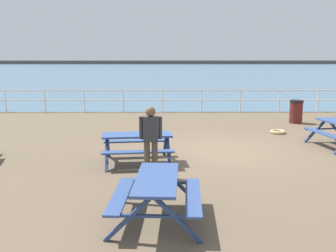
{
  "coord_description": "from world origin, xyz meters",
  "views": [
    {
      "loc": [
        -1.79,
        -11.23,
        2.85
      ],
      "look_at": [
        -1.7,
        -0.31,
        0.8
      ],
      "focal_mm": 41.67,
      "sensor_mm": 36.0,
      "label": 1
    }
  ],
  "objects_px": {
    "picnic_table_mid_centre": "(137,141)",
    "picnic_table_near_right": "(157,188)",
    "litter_bin": "(296,112)",
    "visitor": "(151,137)"
  },
  "relations": [
    {
      "from": "picnic_table_near_right",
      "to": "litter_bin",
      "type": "distance_m",
      "value": 11.01
    },
    {
      "from": "picnic_table_mid_centre",
      "to": "litter_bin",
      "type": "height_order",
      "value": "litter_bin"
    },
    {
      "from": "picnic_table_near_right",
      "to": "picnic_table_mid_centre",
      "type": "relative_size",
      "value": 0.96
    },
    {
      "from": "picnic_table_mid_centre",
      "to": "visitor",
      "type": "height_order",
      "value": "visitor"
    },
    {
      "from": "picnic_table_near_right",
      "to": "litter_bin",
      "type": "bearing_deg",
      "value": -27.19
    },
    {
      "from": "picnic_table_mid_centre",
      "to": "picnic_table_near_right",
      "type": "bearing_deg",
      "value": -86.89
    },
    {
      "from": "picnic_table_mid_centre",
      "to": "visitor",
      "type": "bearing_deg",
      "value": -77.73
    },
    {
      "from": "visitor",
      "to": "picnic_table_mid_centre",
      "type": "bearing_deg",
      "value": -162.86
    },
    {
      "from": "litter_bin",
      "to": "picnic_table_near_right",
      "type": "bearing_deg",
      "value": -120.25
    },
    {
      "from": "picnic_table_mid_centre",
      "to": "visitor",
      "type": "distance_m",
      "value": 1.31
    }
  ]
}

